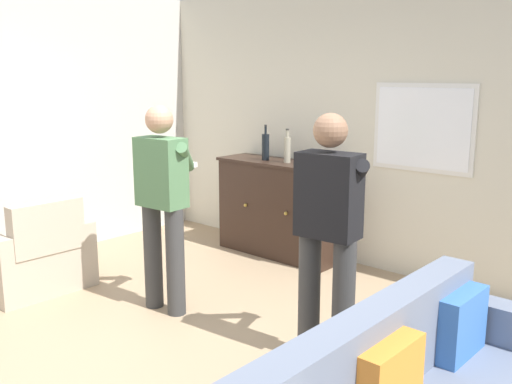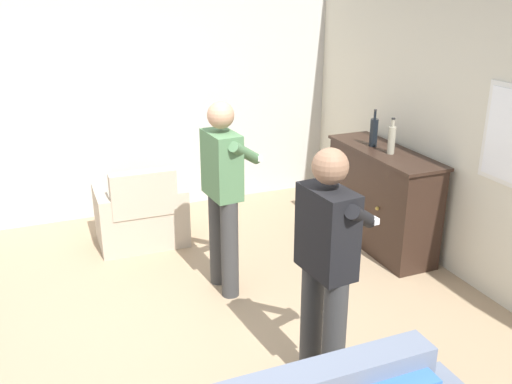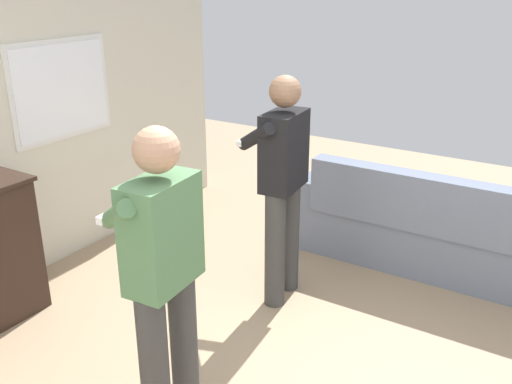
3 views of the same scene
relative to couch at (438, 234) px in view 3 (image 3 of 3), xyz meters
The scene contains 3 objects.
couch is the anchor object (origin of this frame).
person_standing_left 2.63m from the couch, 163.26° to the left, with size 0.56×0.49×1.68m.
person_standing_right 1.45m from the couch, 137.17° to the left, with size 0.56×0.49×1.68m.
Camera 3 is at (-2.35, -1.15, 2.32)m, focal length 40.00 mm.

